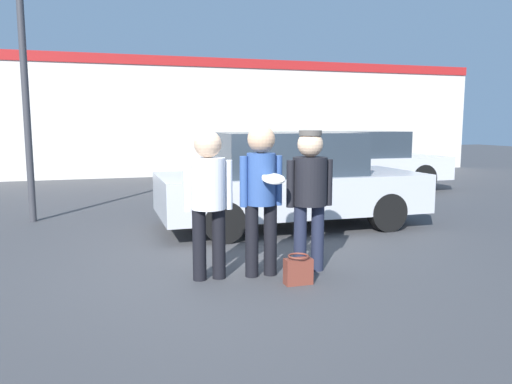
% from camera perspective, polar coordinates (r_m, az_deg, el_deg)
% --- Properties ---
extents(ground_plane, '(56.00, 56.00, 0.00)m').
position_cam_1_polar(ground_plane, '(6.06, -2.03, -8.71)').
color(ground_plane, '#3F3F42').
extents(storefront_building, '(24.00, 0.22, 3.84)m').
position_cam_1_polar(storefront_building, '(16.47, -12.13, 8.48)').
color(storefront_building, silver).
rests_on(storefront_building, ground).
extents(person_left, '(0.54, 0.37, 1.65)m').
position_cam_1_polar(person_left, '(5.47, -5.46, 0.05)').
color(person_left, black).
rests_on(person_left, ground).
extents(person_middle_with_frisbee, '(0.49, 0.52, 1.71)m').
position_cam_1_polar(person_middle_with_frisbee, '(5.56, 0.61, 0.50)').
color(person_middle_with_frisbee, black).
rests_on(person_middle_with_frisbee, ground).
extents(person_right, '(0.57, 0.40, 1.65)m').
position_cam_1_polar(person_right, '(5.78, 6.15, 0.57)').
color(person_right, '#1E2338').
rests_on(person_right, ground).
extents(parked_car_near, '(4.35, 1.86, 1.58)m').
position_cam_1_polar(parked_car_near, '(8.34, 3.79, 1.28)').
color(parked_car_near, '#B7BABF').
rests_on(parked_car_near, ground).
extents(parked_car_far, '(4.62, 1.79, 1.52)m').
position_cam_1_polar(parked_car_far, '(13.00, 11.30, 3.49)').
color(parked_car_far, silver).
rests_on(parked_car_far, ground).
extents(street_lamp, '(1.39, 0.35, 5.26)m').
position_cam_1_polar(street_lamp, '(9.63, -23.60, 16.52)').
color(street_lamp, '#38383D').
rests_on(street_lamp, ground).
extents(shrub, '(1.30, 1.30, 1.30)m').
position_cam_1_polar(shrub, '(16.54, 2.16, 4.14)').
color(shrub, '#387A3D').
rests_on(shrub, ground).
extents(handbag, '(0.30, 0.23, 0.32)m').
position_cam_1_polar(handbag, '(5.46, 4.85, -8.89)').
color(handbag, brown).
rests_on(handbag, ground).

